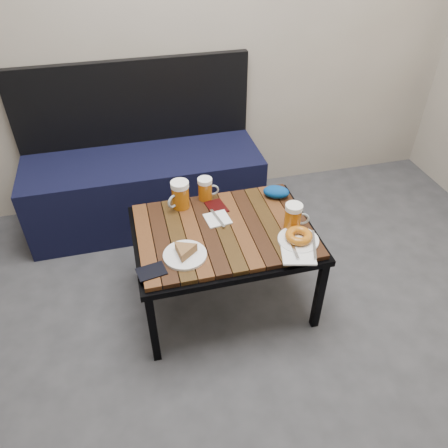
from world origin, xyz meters
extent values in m
cube|color=black|center=(-0.08, 1.74, 0.23)|extent=(1.40, 0.50, 0.45)
cube|color=black|center=(-0.08, 1.97, 0.70)|extent=(1.40, 0.05, 0.50)
cube|color=black|center=(-0.17, 0.67, 0.21)|extent=(0.04, 0.03, 0.42)
cube|color=black|center=(0.61, 0.67, 0.21)|extent=(0.03, 0.03, 0.42)
cube|color=black|center=(-0.17, 1.23, 0.21)|extent=(0.04, 0.04, 0.42)
cube|color=black|center=(0.61, 1.23, 0.21)|extent=(0.03, 0.04, 0.42)
cube|color=black|center=(0.22, 0.95, 0.43)|extent=(0.84, 0.62, 0.03)
cube|color=#361B0C|center=(0.22, 0.95, 0.46)|extent=(0.80, 0.58, 0.02)
cylinder|color=#AB590D|center=(0.06, 1.17, 0.53)|extent=(0.12, 0.12, 0.12)
cylinder|color=white|center=(0.06, 1.17, 0.60)|extent=(0.09, 0.09, 0.03)
torus|color=#8C999E|center=(0.02, 1.15, 0.53)|extent=(0.07, 0.05, 0.07)
cylinder|color=#AB590D|center=(0.19, 1.21, 0.52)|extent=(0.08, 0.08, 0.10)
cylinder|color=white|center=(0.19, 1.21, 0.58)|extent=(0.07, 0.07, 0.02)
torus|color=#8C999E|center=(0.23, 1.21, 0.52)|extent=(0.06, 0.02, 0.06)
cylinder|color=#AB590D|center=(0.53, 0.89, 0.52)|extent=(0.09, 0.09, 0.10)
cylinder|color=white|center=(0.53, 0.89, 0.59)|extent=(0.08, 0.08, 0.02)
torus|color=#8C999E|center=(0.57, 0.87, 0.52)|extent=(0.06, 0.03, 0.06)
cylinder|color=white|center=(0.01, 0.81, 0.48)|extent=(0.19, 0.19, 0.01)
cylinder|color=white|center=(0.52, 0.79, 0.48)|extent=(0.18, 0.18, 0.01)
torus|color=#954E0D|center=(0.52, 0.79, 0.50)|extent=(0.12, 0.12, 0.04)
cube|color=#A5A8AD|center=(0.57, 0.73, 0.49)|extent=(0.08, 0.19, 0.00)
cube|color=#A5A8AD|center=(0.48, 0.73, 0.49)|extent=(0.03, 0.14, 0.00)
cube|color=white|center=(0.21, 1.03, 0.48)|extent=(0.12, 0.12, 0.01)
cube|color=#A5A8AD|center=(0.21, 1.03, 0.48)|extent=(0.04, 0.15, 0.00)
cube|color=white|center=(0.48, 0.69, 0.48)|extent=(0.17, 0.15, 0.01)
cube|color=black|center=(-0.14, 0.75, 0.47)|extent=(0.13, 0.10, 0.01)
cube|color=black|center=(0.22, 1.12, 0.47)|extent=(0.11, 0.13, 0.01)
ellipsoid|color=#050E7D|center=(0.54, 1.14, 0.50)|extent=(0.16, 0.13, 0.06)
camera|label=1|loc=(-0.17, -0.57, 1.75)|focal=35.00mm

